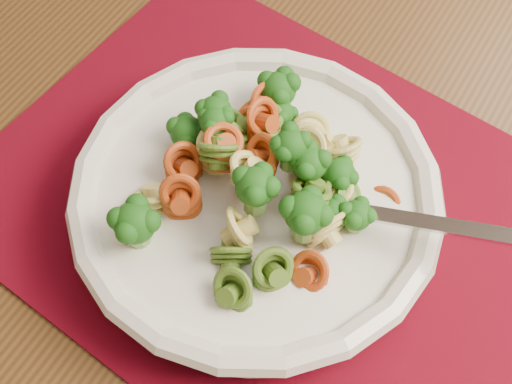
# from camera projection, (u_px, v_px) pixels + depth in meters

# --- Properties ---
(dining_table) EXTENTS (1.53, 1.26, 0.70)m
(dining_table) POSITION_uv_depth(u_px,v_px,m) (373.00, 180.00, 0.67)
(dining_table) COLOR #4E3116
(dining_table) RESTS_ON ground
(placemat) EXTENTS (0.53, 0.48, 0.00)m
(placemat) POSITION_uv_depth(u_px,v_px,m) (270.00, 205.00, 0.54)
(placemat) COLOR #5A030F
(placemat) RESTS_ON dining_table
(pasta_bowl) EXTENTS (0.26, 0.26, 0.05)m
(pasta_bowl) POSITION_uv_depth(u_px,v_px,m) (256.00, 199.00, 0.50)
(pasta_bowl) COLOR silver
(pasta_bowl) RESTS_ON placemat
(pasta_broccoli_heap) EXTENTS (0.22, 0.22, 0.06)m
(pasta_broccoli_heap) POSITION_uv_depth(u_px,v_px,m) (256.00, 187.00, 0.49)
(pasta_broccoli_heap) COLOR #D9C96B
(pasta_broccoli_heap) RESTS_ON pasta_bowl
(fork) EXTENTS (0.18, 0.07, 0.08)m
(fork) POSITION_uv_depth(u_px,v_px,m) (326.00, 206.00, 0.48)
(fork) COLOR silver
(fork) RESTS_ON pasta_bowl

